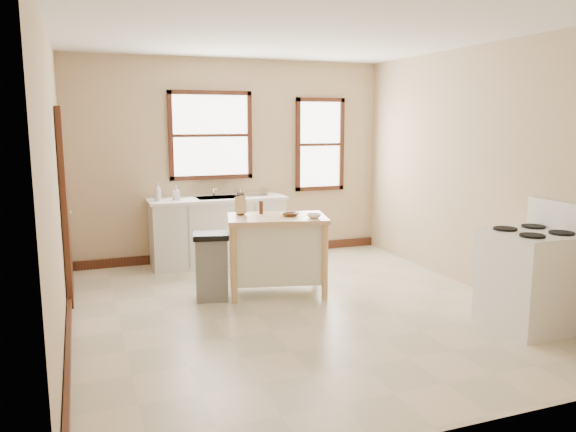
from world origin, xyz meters
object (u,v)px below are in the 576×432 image
(gas_stove, at_px, (530,266))
(dish_rack, at_px, (251,192))
(bowl_b, at_px, (291,214))
(knife_block, at_px, (241,206))
(bowl_c, at_px, (314,216))
(trash_bin, at_px, (212,266))
(pepper_grinder, at_px, (261,207))
(soap_bottle_b, at_px, (176,193))
(bowl_a, at_px, (288,214))
(kitchen_island, at_px, (277,255))
(soap_bottle_a, at_px, (158,192))

(gas_stove, bearing_deg, dish_rack, 116.97)
(bowl_b, distance_m, gas_stove, 2.51)
(knife_block, relative_size, gas_stove, 0.17)
(bowl_c, distance_m, trash_bin, 1.25)
(bowl_c, xyz_separation_m, gas_stove, (1.55, -1.58, -0.32))
(pepper_grinder, distance_m, gas_stove, 2.90)
(soap_bottle_b, xyz_separation_m, knife_block, (0.51, -1.29, -0.02))
(soap_bottle_b, relative_size, dish_rack, 0.46)
(bowl_a, relative_size, bowl_b, 0.93)
(bowl_a, height_order, bowl_c, bowl_c)
(kitchen_island, relative_size, trash_bin, 1.46)
(kitchen_island, relative_size, knife_block, 5.46)
(soap_bottle_a, xyz_separation_m, bowl_c, (1.45, -1.79, -0.12))
(bowl_c, bearing_deg, pepper_grinder, 133.97)
(pepper_grinder, xyz_separation_m, bowl_c, (0.46, -0.47, -0.05))
(kitchen_island, bearing_deg, gas_stove, -30.60)
(bowl_b, bearing_deg, kitchen_island, 164.59)
(gas_stove, bearing_deg, soap_bottle_b, 129.25)
(knife_block, bearing_deg, kitchen_island, -37.51)
(dish_rack, bearing_deg, bowl_a, -107.00)
(kitchen_island, bearing_deg, bowl_c, -23.11)
(soap_bottle_a, bearing_deg, trash_bin, -78.02)
(soap_bottle_b, xyz_separation_m, trash_bin, (0.12, -1.50, -0.64))
(soap_bottle_a, bearing_deg, bowl_c, -52.43)
(soap_bottle_a, height_order, gas_stove, gas_stove)
(dish_rack, relative_size, bowl_c, 2.60)
(kitchen_island, distance_m, knife_block, 0.69)
(soap_bottle_a, distance_m, bowl_a, 2.00)
(trash_bin, bearing_deg, dish_rack, 70.96)
(dish_rack, xyz_separation_m, bowl_b, (-0.01, -1.59, -0.06))
(pepper_grinder, relative_size, trash_bin, 0.20)
(soap_bottle_a, bearing_deg, bowl_b, -52.71)
(knife_block, distance_m, pepper_grinder, 0.24)
(bowl_c, bearing_deg, knife_block, 144.28)
(bowl_b, bearing_deg, pepper_grinder, 136.15)
(soap_bottle_b, relative_size, bowl_c, 1.19)
(soap_bottle_a, bearing_deg, pepper_grinder, -54.40)
(knife_block, height_order, gas_stove, gas_stove)
(soap_bottle_b, distance_m, bowl_b, 1.88)
(bowl_a, distance_m, gas_stove, 2.54)
(soap_bottle_b, xyz_separation_m, kitchen_island, (0.87, -1.53, -0.57))
(soap_bottle_b, relative_size, bowl_b, 1.13)
(kitchen_island, height_order, gas_stove, gas_stove)
(bowl_c, distance_m, gas_stove, 2.24)
(dish_rack, bearing_deg, soap_bottle_a, 165.30)
(dish_rack, xyz_separation_m, knife_block, (-0.52, -1.30, 0.02))
(pepper_grinder, xyz_separation_m, gas_stove, (2.01, -2.06, -0.37))
(pepper_grinder, distance_m, bowl_a, 0.35)
(bowl_b, height_order, bowl_c, bowl_c)
(knife_block, bearing_deg, soap_bottle_b, 108.90)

